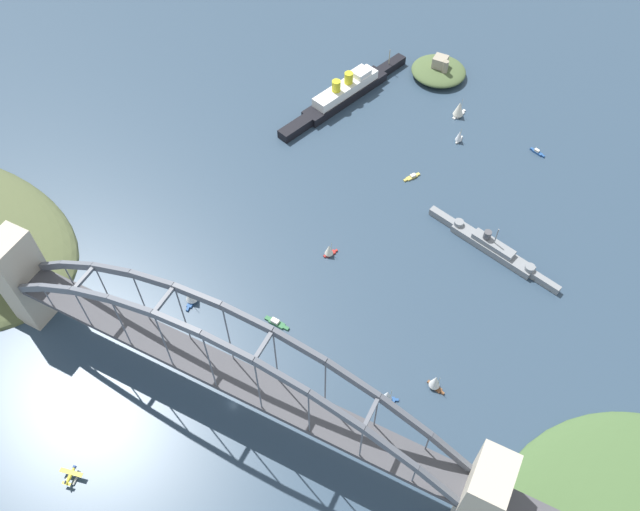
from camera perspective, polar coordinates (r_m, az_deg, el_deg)
ground_plane at (r=276.22m, az=-7.70°, el=-12.89°), size 1400.00×1400.00×0.00m
harbor_arch_bridge at (r=251.16m, az=-8.40°, el=-10.24°), size 263.49×18.84×68.08m
ocean_liner at (r=393.06m, az=2.24°, el=14.25°), size 38.97×100.04×17.53m
naval_cruiser at (r=324.27m, az=14.96°, el=0.76°), size 72.26×23.60×16.72m
fort_island_mid_harbor at (r=417.84m, az=10.49°, el=15.85°), size 33.65×32.74×14.22m
seaplane_taxiing_near_bridge at (r=277.84m, az=-21.20°, el=-17.72°), size 9.48×7.90×4.91m
small_boat_0 at (r=310.84m, az=0.82°, el=0.50°), size 5.89×7.33×8.39m
small_boat_1 at (r=299.84m, az=-11.39°, el=-3.40°), size 6.35×10.15×11.39m
small_boat_2 at (r=272.18m, az=6.02°, el=-12.27°), size 7.71×5.77×8.99m
small_boat_3 at (r=380.47m, az=18.71°, el=8.70°), size 9.07×4.48×2.31m
small_boat_4 at (r=373.76m, az=12.26°, el=10.33°), size 4.52×7.09×8.68m
small_boat_5 at (r=389.40m, az=12.23°, el=12.60°), size 7.58×10.82×11.66m
small_boat_6 at (r=351.03m, az=8.18°, el=6.94°), size 6.69×9.53×1.91m
small_boat_7 at (r=277.13m, az=10.20°, el=-10.96°), size 8.48×5.90×10.01m
small_boat_8 at (r=291.81m, az=-3.90°, el=-5.95°), size 12.46×3.39×2.38m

